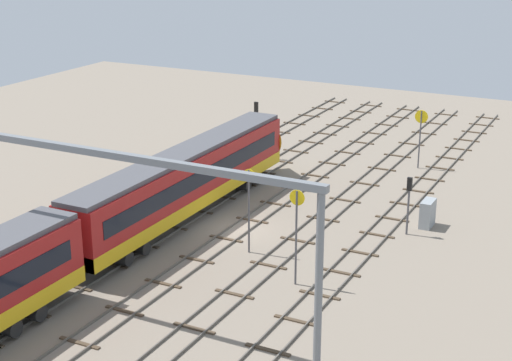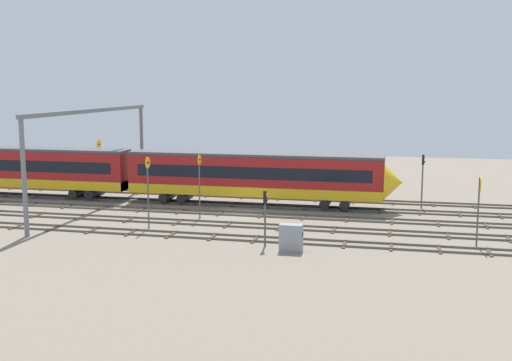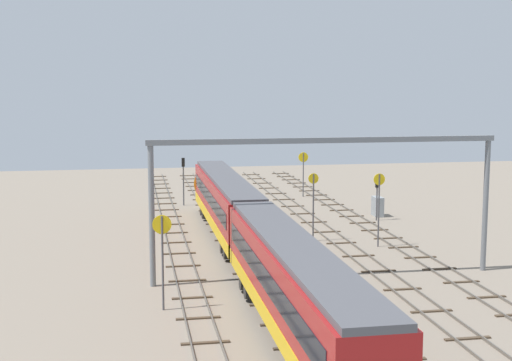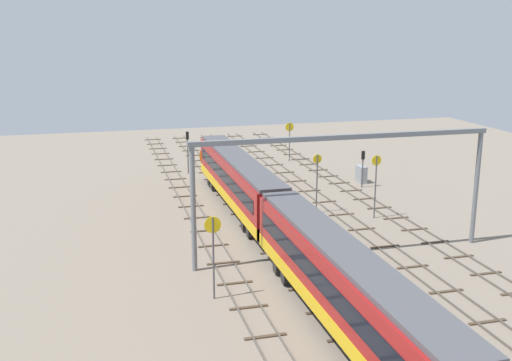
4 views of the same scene
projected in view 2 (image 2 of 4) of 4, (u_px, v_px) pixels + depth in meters
The scene contains 15 objects.
ground_plane at pixel (241, 215), 55.56m from camera, with size 97.63×97.63×0.00m, color gray.
track_near_foreground at pixel (213, 237), 47.31m from camera, with size 81.63×2.40×0.16m.
track_second_near at pixel (228, 224), 51.43m from camera, with size 81.63×2.40×0.16m.
track_middle at pixel (241, 214), 55.55m from camera, with size 81.63×2.40×0.16m.
track_with_train at pixel (252, 205), 59.67m from camera, with size 81.63×2.40×0.16m.
track_far_background at pixel (262, 197), 63.80m from camera, with size 81.63×2.40×0.16m.
train at pixel (136, 174), 61.83m from camera, with size 50.40×3.24×4.80m.
overhead_gantry at pixel (93, 132), 57.19m from camera, with size 0.40×22.72×9.14m.
speed_sign_near_foreground at pixel (99, 156), 69.03m from camera, with size 0.14×1.05×5.38m.
speed_sign_mid_trackside at pixel (148, 183), 49.78m from camera, with size 0.14×0.90×5.71m.
speed_sign_far_trackside at pixel (479, 199), 44.30m from camera, with size 0.14×1.09×4.97m.
speed_sign_distant_end at pixel (199, 179), 53.49m from camera, with size 0.14×0.83×5.47m.
signal_light_trackside_approach at pixel (423, 173), 58.10m from camera, with size 0.31×0.32×4.95m.
signal_light_trackside_departure at pixel (265, 210), 44.34m from camera, with size 0.31×0.32×3.96m.
relay_cabinet at pixel (291, 238), 43.38m from camera, with size 1.61×0.75×1.86m.
Camera 2 is at (13.37, -52.82, 11.35)m, focal length 44.44 mm.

